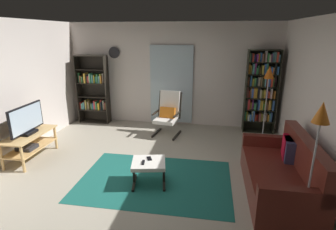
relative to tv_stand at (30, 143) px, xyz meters
name	(u,v)px	position (x,y,z in m)	size (l,w,h in m)	color
ground_plane	(146,177)	(2.35, -0.32, -0.34)	(7.02, 7.02, 0.00)	#AFA693
wall_back	(172,75)	(2.35, 2.58, 0.96)	(5.60, 0.06, 2.60)	silver
wall_right	(332,111)	(5.05, -0.32, 0.96)	(0.06, 6.00, 2.60)	silver
glass_door_panel	(171,85)	(2.35, 2.52, 0.71)	(1.10, 0.01, 2.00)	silver
area_rug	(155,180)	(2.52, -0.38, -0.33)	(2.47, 1.70, 0.01)	#1B6459
tv_stand	(30,143)	(0.00, 0.00, 0.00)	(0.51, 1.12, 0.51)	tan
television	(27,121)	(0.00, 0.02, 0.44)	(0.20, 0.89, 0.56)	black
bookshelf_near_tv	(94,91)	(0.28, 2.36, 0.52)	(0.80, 0.30, 1.79)	black
bookshelf_near_sofa	(261,89)	(4.53, 2.29, 0.72)	(0.72, 0.30, 1.98)	black
leather_sofa	(282,174)	(4.48, -0.42, -0.02)	(0.88, 1.84, 0.89)	#5E2119
lounge_armchair	(168,112)	(2.38, 1.78, 0.20)	(0.66, 0.73, 1.02)	black
ottoman	(149,165)	(2.45, -0.51, -0.01)	(0.60, 0.57, 0.40)	white
tv_remote	(143,162)	(2.38, -0.57, 0.07)	(0.04, 0.14, 0.02)	black
cell_phone	(149,158)	(2.44, -0.42, 0.07)	(0.07, 0.14, 0.01)	black
floor_lamp_by_sofa	(319,130)	(4.56, -1.22, 0.98)	(0.22, 0.22, 1.64)	#A5A5AD
floor_lamp_by_shelf	(269,79)	(4.59, 1.84, 1.04)	(0.22, 0.22, 1.66)	#A5A5AD
wall_clock	(114,53)	(0.86, 2.51, 1.51)	(0.29, 0.03, 0.29)	silver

